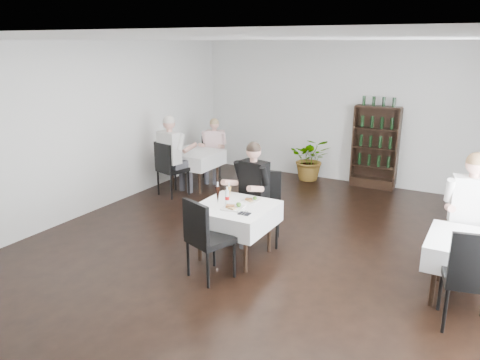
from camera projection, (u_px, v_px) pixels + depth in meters
name	position (u px, v px, depth m)	size (l,w,h in m)	color
room_shell	(255.00, 157.00, 6.19)	(9.00, 9.00, 9.00)	black
wine_shelf	(375.00, 148.00, 9.72)	(0.90, 0.28, 1.75)	black
main_table	(235.00, 215.00, 6.58)	(1.03, 1.03, 0.77)	black
left_table	(195.00, 158.00, 9.80)	(0.98, 0.98, 0.77)	black
right_table	(472.00, 252.00, 5.44)	(0.98, 0.98, 0.77)	black
potted_tree	(311.00, 159.00, 10.35)	(0.87, 0.75, 0.97)	#276021
main_chair_far	(264.00, 202.00, 7.13)	(0.64, 0.64, 1.08)	black
main_chair_near	(205.00, 235.00, 5.93)	(0.64, 0.64, 1.08)	black
left_chair_far	(210.00, 156.00, 10.37)	(0.55, 0.56, 0.95)	black
left_chair_near	(169.00, 166.00, 9.22)	(0.61, 0.62, 1.09)	black
right_chair_far	(476.00, 226.00, 6.14)	(0.66, 0.66, 1.14)	black
right_chair_near	(472.00, 274.00, 4.85)	(0.63, 0.63, 1.15)	black
diner_main	(250.00, 185.00, 7.04)	(0.63, 0.65, 1.55)	#3A3A41
diner_left_far	(214.00, 145.00, 10.17)	(0.58, 0.62, 1.39)	#3A3A41
diner_left_near	(173.00, 150.00, 9.16)	(0.66, 0.68, 1.62)	#3A3A41
diner_right_far	(471.00, 207.00, 5.90)	(0.68, 0.71, 1.66)	#3A3A41
plate_far	(251.00, 200.00, 6.72)	(0.23, 0.23, 0.07)	white
plate_near	(233.00, 207.00, 6.41)	(0.32, 0.32, 0.09)	white
pilsner_dark	(218.00, 195.00, 6.59)	(0.07, 0.07, 0.32)	black
pilsner_lager	(229.00, 193.00, 6.72)	(0.06, 0.06, 0.27)	#C58832
coke_bottle	(227.00, 197.00, 6.58)	(0.06, 0.06, 0.25)	silver
napkin_cutlery	(244.00, 213.00, 6.22)	(0.16, 0.17, 0.02)	black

